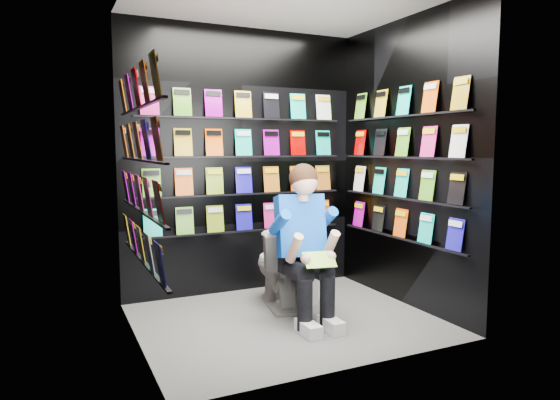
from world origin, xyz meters
name	(u,v)px	position (x,y,z in m)	size (l,w,h in m)	color
floor	(286,320)	(0.00, 0.00, 0.00)	(2.40, 2.40, 0.00)	slate
wall_back	(243,162)	(0.00, 1.00, 1.30)	(2.40, 0.04, 2.60)	black
wall_front	(355,170)	(0.00, -1.00, 1.30)	(2.40, 0.04, 2.60)	black
wall_left	(134,167)	(-1.20, 0.00, 1.30)	(0.04, 2.00, 2.60)	black
wall_right	(405,163)	(1.20, 0.00, 1.30)	(0.04, 2.00, 2.60)	black
comics_back	(244,161)	(0.00, 0.97, 1.31)	(2.10, 0.06, 1.37)	#C86A1A
comics_left	(138,167)	(-1.17, 0.00, 1.31)	(0.06, 1.70, 1.37)	#C86A1A
comics_right	(402,162)	(1.17, 0.00, 1.31)	(0.06, 1.70, 1.37)	#C86A1A
toilet	(280,266)	(0.12, 0.38, 0.37)	(0.42, 0.75, 0.73)	white
longbox	(297,289)	(0.29, 0.39, 0.14)	(0.20, 0.36, 0.27)	silver
longbox_lid	(297,273)	(0.29, 0.39, 0.28)	(0.22, 0.38, 0.03)	silver
reader	(299,228)	(0.12, 0.00, 0.78)	(0.53, 0.77, 1.42)	#0647C1
held_comic	(319,260)	(0.12, -0.35, 0.58)	(0.24, 0.01, 0.17)	green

